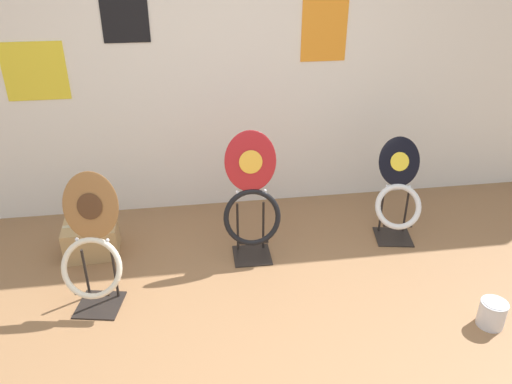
# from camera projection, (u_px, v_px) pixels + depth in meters

# --- Properties ---
(wall_back) EXTENTS (8.00, 0.07, 2.60)m
(wall_back) POSITION_uv_depth(u_px,v_px,m) (227.00, 57.00, 3.97)
(wall_back) COLOR silver
(wall_back) RESTS_ON ground_plane
(toilet_seat_display_woodgrain) EXTENTS (0.43, 0.39, 0.90)m
(toilet_seat_display_woodgrain) POSITION_uv_depth(u_px,v_px,m) (92.00, 250.00, 3.12)
(toilet_seat_display_woodgrain) COLOR black
(toilet_seat_display_woodgrain) RESTS_ON ground_plane
(toilet_seat_display_jazz_black) EXTENTS (0.40, 0.41, 0.79)m
(toilet_seat_display_jazz_black) POSITION_uv_depth(u_px,v_px,m) (398.00, 195.00, 3.87)
(toilet_seat_display_jazz_black) COLOR black
(toilet_seat_display_jazz_black) RESTS_ON ground_plane
(toilet_seat_display_crimson_swirl) EXTENTS (0.42, 0.29, 0.98)m
(toilet_seat_display_crimson_swirl) POSITION_uv_depth(u_px,v_px,m) (252.00, 200.00, 3.58)
(toilet_seat_display_crimson_swirl) COLOR black
(toilet_seat_display_crimson_swirl) RESTS_ON ground_plane
(paint_can) EXTENTS (0.17, 0.17, 0.18)m
(paint_can) POSITION_uv_depth(u_px,v_px,m) (492.00, 313.00, 3.08)
(paint_can) COLOR silver
(paint_can) RESTS_ON ground_plane
(storage_box) EXTENTS (0.40, 0.33, 0.25)m
(storage_box) POSITION_uv_depth(u_px,v_px,m) (92.00, 239.00, 3.77)
(storage_box) COLOR tan
(storage_box) RESTS_ON ground_plane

